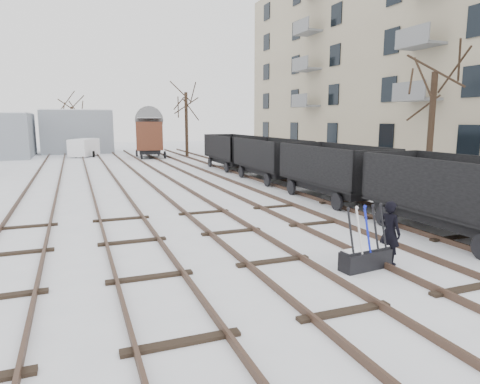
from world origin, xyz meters
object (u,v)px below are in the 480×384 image
object	(u,v)px
worker	(390,233)
box_van_wagon	(150,134)
freight_wagon_a	(456,207)
ground_frame	(365,257)
panel_van	(84,147)

from	to	relation	value
worker	box_van_wagon	world-z (taller)	box_van_wagon
worker	box_van_wagon	xyz separation A→B (m)	(-0.41, 31.89, 1.33)
freight_wagon_a	box_van_wagon	world-z (taller)	box_van_wagon
ground_frame	panel_van	world-z (taller)	panel_van
panel_van	worker	bearing A→B (deg)	-56.63
ground_frame	panel_van	distance (m)	35.64
ground_frame	box_van_wagon	xyz separation A→B (m)	(0.34, 31.99, 1.83)
box_van_wagon	panel_van	size ratio (longest dim) A/B	1.24
ground_frame	freight_wagon_a	world-z (taller)	freight_wagon_a
freight_wagon_a	box_van_wagon	size ratio (longest dim) A/B	1.14
box_van_wagon	panel_van	distance (m)	6.66
box_van_wagon	panel_van	world-z (taller)	box_van_wagon
ground_frame	freight_wagon_a	distance (m)	4.42
worker	freight_wagon_a	distance (m)	3.63
worker	ground_frame	bearing A→B (deg)	82.82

